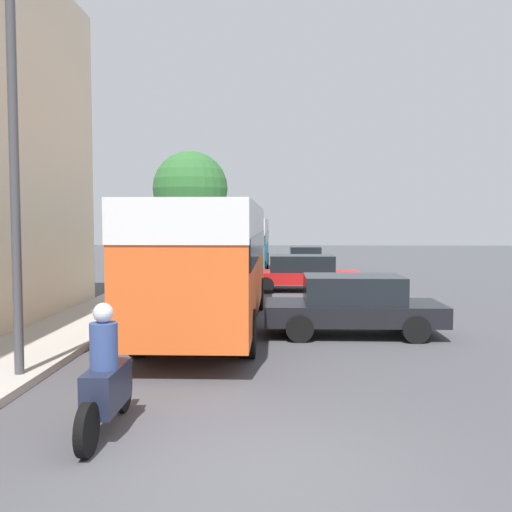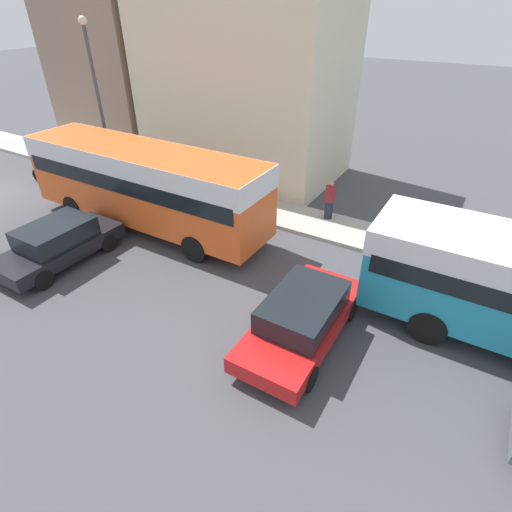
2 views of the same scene
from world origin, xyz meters
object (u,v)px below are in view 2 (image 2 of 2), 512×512
at_px(bus_lead, 144,178).
at_px(motorcycle_behind_lead, 45,172).
at_px(car_far_curb, 58,242).
at_px(car_distant, 303,317).
at_px(pedestrian_near_curb, 330,200).

relative_size(bus_lead, motorcycle_behind_lead, 4.59).
height_order(motorcycle_behind_lead, car_far_curb, motorcycle_behind_lead).
height_order(bus_lead, car_distant, bus_lead).
bearing_deg(bus_lead, car_far_curb, -12.83).
bearing_deg(pedestrian_near_curb, motorcycle_behind_lead, -75.22).
relative_size(motorcycle_behind_lead, car_far_curb, 0.52).
distance_m(car_far_curb, pedestrian_near_curb, 10.24).
bearing_deg(car_distant, pedestrian_near_curb, 106.41).
height_order(bus_lead, motorcycle_behind_lead, bus_lead).
xyz_separation_m(bus_lead, motorcycle_behind_lead, (-0.54, -7.37, -1.38)).
bearing_deg(pedestrian_near_curb, bus_lead, -55.98).
xyz_separation_m(bus_lead, car_distant, (2.69, 8.02, -1.31)).
bearing_deg(car_far_curb, motorcycle_behind_lead, -31.91).
bearing_deg(pedestrian_near_curb, car_far_curb, -41.90).
xyz_separation_m(bus_lead, pedestrian_near_curb, (-4.07, 6.03, -1.11)).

